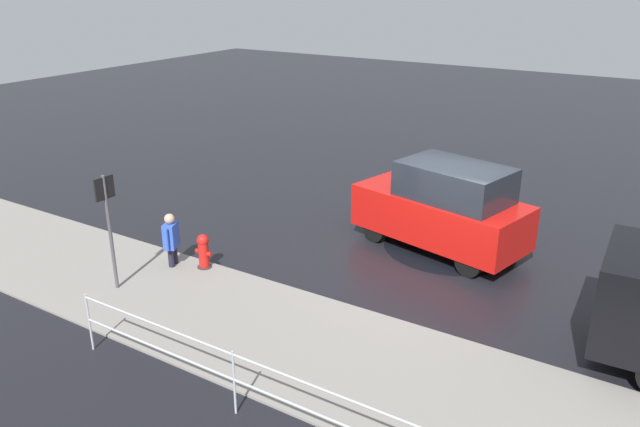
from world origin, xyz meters
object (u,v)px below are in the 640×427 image
moving_hatchback (444,207)px  sign_post (108,216)px  fire_hydrant (204,252)px  pedestrian (171,237)px

moving_hatchback → sign_post: (4.79, 5.29, 0.55)m
fire_hydrant → pedestrian: (0.66, 0.26, 0.28)m
moving_hatchback → pedestrian: size_ratio=3.43×
moving_hatchback → fire_hydrant: size_ratio=5.22×
pedestrian → sign_post: sign_post is taller
sign_post → pedestrian: bearing=-98.9°
moving_hatchback → pedestrian: 6.04m
moving_hatchback → fire_hydrant: (3.92, 3.67, -0.63)m
moving_hatchback → sign_post: 7.16m
moving_hatchback → fire_hydrant: moving_hatchback is taller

